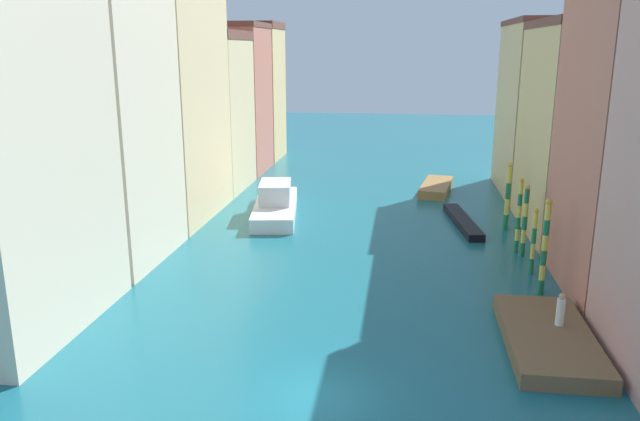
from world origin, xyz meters
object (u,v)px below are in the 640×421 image
(vaporetto_white, at_px, (275,204))
(motorboat_0, at_px, (436,187))
(waterfront_dock, at_px, (548,338))
(gondola_black, at_px, (463,221))
(mooring_pole_0, at_px, (545,247))
(mooring_pole_2, at_px, (525,220))
(mooring_pole_1, at_px, (534,241))
(mooring_pole_4, at_px, (508,196))
(person_on_dock, at_px, (561,310))
(mooring_pole_3, at_px, (519,215))

(vaporetto_white, distance_m, motorboat_0, 15.88)
(waterfront_dock, height_order, gondola_black, waterfront_dock)
(mooring_pole_0, relative_size, mooring_pole_2, 1.14)
(mooring_pole_0, xyz_separation_m, motorboat_0, (-4.31, 23.38, -2.21))
(mooring_pole_1, bearing_deg, mooring_pole_0, -91.82)
(mooring_pole_0, distance_m, motorboat_0, 23.88)
(mooring_pole_2, relative_size, mooring_pole_4, 0.93)
(person_on_dock, bearing_deg, vaporetto_white, 131.26)
(waterfront_dock, bearing_deg, person_on_dock, 49.68)
(mooring_pole_1, bearing_deg, motorboat_0, 102.27)
(mooring_pole_2, relative_size, vaporetto_white, 0.42)
(mooring_pole_2, height_order, vaporetto_white, mooring_pole_2)
(mooring_pole_3, bearing_deg, motorboat_0, 104.42)
(person_on_dock, relative_size, gondola_black, 0.17)
(person_on_dock, bearing_deg, mooring_pole_4, 89.14)
(mooring_pole_2, height_order, gondola_black, mooring_pole_2)
(mooring_pole_4, height_order, vaporetto_white, mooring_pole_4)
(mooring_pole_4, xyz_separation_m, motorboat_0, (-4.27, 11.56, -2.07))
(mooring_pole_0, xyz_separation_m, mooring_pole_1, (0.10, 3.11, -0.65))
(waterfront_dock, distance_m, mooring_pole_0, 6.38)
(mooring_pole_1, relative_size, mooring_pole_2, 0.86)
(waterfront_dock, bearing_deg, mooring_pole_4, 87.31)
(mooring_pole_1, relative_size, mooring_pole_3, 0.81)
(waterfront_dock, relative_size, mooring_pole_0, 1.53)
(mooring_pole_0, distance_m, mooring_pole_4, 11.83)
(mooring_pole_3, bearing_deg, mooring_pole_0, -89.23)
(mooring_pole_2, relative_size, motorboat_0, 0.60)
(motorboat_0, bearing_deg, waterfront_dock, -83.30)
(mooring_pole_3, distance_m, mooring_pole_4, 4.84)
(mooring_pole_0, distance_m, mooring_pole_2, 6.23)
(mooring_pole_3, relative_size, mooring_pole_4, 0.98)
(mooring_pole_2, xyz_separation_m, mooring_pole_4, (-0.18, 5.61, 0.18))
(person_on_dock, relative_size, motorboat_0, 0.20)
(mooring_pole_0, xyz_separation_m, vaporetto_white, (-16.83, 13.61, -1.71))
(person_on_dock, bearing_deg, motorboat_0, 97.99)
(mooring_pole_3, height_order, vaporetto_white, mooring_pole_3)
(mooring_pole_2, bearing_deg, person_on_dock, -92.19)
(vaporetto_white, xyz_separation_m, gondola_black, (13.93, -0.87, -0.62))
(vaporetto_white, bearing_deg, person_on_dock, -48.74)
(person_on_dock, bearing_deg, gondola_black, 98.24)
(mooring_pole_1, height_order, vaporetto_white, mooring_pole_1)
(person_on_dock, xyz_separation_m, mooring_pole_0, (0.30, 5.23, 1.23))
(person_on_dock, xyz_separation_m, gondola_black, (-2.60, 17.98, -1.11))
(mooring_pole_2, relative_size, gondola_black, 0.52)
(person_on_dock, distance_m, mooring_pole_1, 8.37)
(waterfront_dock, xyz_separation_m, mooring_pole_1, (0.97, 9.02, 1.60))
(vaporetto_white, bearing_deg, mooring_pole_4, -6.08)
(mooring_pole_0, distance_m, vaporetto_white, 21.71)
(mooring_pole_2, distance_m, mooring_pole_3, 0.81)
(gondola_black, bearing_deg, waterfront_dock, -83.79)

